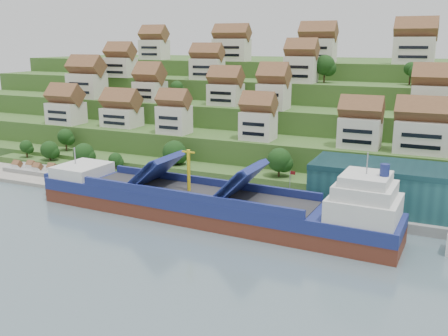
% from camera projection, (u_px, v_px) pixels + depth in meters
% --- Properties ---
extents(ground, '(300.00, 300.00, 0.00)m').
position_uv_depth(ground, '(200.00, 216.00, 113.41)').
color(ground, slate).
rests_on(ground, ground).
extents(quay, '(180.00, 14.00, 2.20)m').
position_uv_depth(quay, '(303.00, 204.00, 118.33)').
color(quay, gray).
rests_on(quay, ground).
extents(pebble_beach, '(45.00, 20.00, 1.00)m').
position_uv_depth(pebble_beach, '(43.00, 174.00, 147.16)').
color(pebble_beach, gray).
rests_on(pebble_beach, ground).
extents(hillside, '(260.00, 128.00, 31.00)m').
position_uv_depth(hillside, '(316.00, 112.00, 202.07)').
color(hillside, '#2D4C1E').
rests_on(hillside, ground).
extents(hillside_village, '(156.41, 62.84, 28.95)m').
position_uv_depth(hillside_village, '(283.00, 87.00, 161.16)').
color(hillside_village, silver).
rests_on(hillside_village, ground).
extents(hillside_trees, '(137.58, 62.22, 31.15)m').
position_uv_depth(hillside_trees, '(216.00, 120.00, 152.19)').
color(hillside_trees, '#193D14').
rests_on(hillside_trees, ground).
extents(flagpole, '(1.28, 0.16, 8.00)m').
position_uv_depth(flagpole, '(290.00, 185.00, 113.25)').
color(flagpole, gray).
rests_on(flagpole, quay).
extents(beach_huts, '(14.40, 3.70, 2.20)m').
position_uv_depth(beach_huts, '(35.00, 169.00, 146.46)').
color(beach_huts, white).
rests_on(beach_huts, pebble_beach).
extents(cargo_ship, '(83.87, 16.25, 18.57)m').
position_uv_depth(cargo_ship, '(215.00, 206.00, 109.43)').
color(cargo_ship, '#5B291B').
rests_on(cargo_ship, ground).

